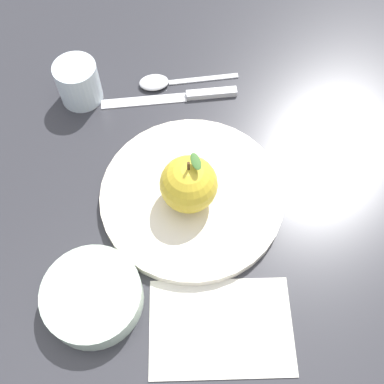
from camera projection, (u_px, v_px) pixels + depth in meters
name	position (u px, v px, depth m)	size (l,w,h in m)	color
ground_plane	(189.00, 179.00, 0.68)	(2.40, 2.40, 0.00)	#2D2D33
dinner_plate	(192.00, 196.00, 0.66)	(0.26, 0.26, 0.02)	silver
apple	(189.00, 184.00, 0.61)	(0.08, 0.08, 0.09)	gold
side_bowl	(92.00, 296.00, 0.57)	(0.12, 0.12, 0.04)	#B2C6B2
cup	(78.00, 81.00, 0.72)	(0.07, 0.07, 0.07)	silver
knife	(182.00, 96.00, 0.75)	(0.21, 0.09, 0.01)	silver
spoon	(164.00, 82.00, 0.76)	(0.16, 0.07, 0.01)	silver
linen_napkin	(221.00, 327.00, 0.58)	(0.12, 0.18, 0.00)	silver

